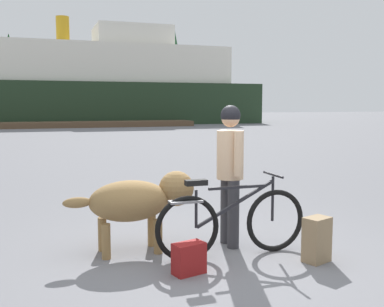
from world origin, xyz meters
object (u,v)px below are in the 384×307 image
ferry_boat (104,87)px  sailboat_moored (118,117)px  dog (139,200)px  person_cyclist (230,162)px  handbag_pannier (189,258)px  bicycle (232,222)px  backpack (317,240)px

ferry_boat → sailboat_moored: (1.45, 1.40, -2.73)m
dog → ferry_boat: size_ratio=0.06×
person_cyclist → ferry_boat: 36.34m
handbag_pannier → bicycle: bearing=30.0°
person_cyclist → handbag_pannier: 1.36m
bicycle → backpack: 0.94m
ferry_boat → sailboat_moored: ferry_boat is taller
person_cyclist → backpack: bearing=-51.8°
dog → sailboat_moored: 37.85m
handbag_pannier → ferry_boat: ferry_boat is taller
person_cyclist → ferry_boat: bearing=84.5°
sailboat_moored → bicycle: bearing=-97.6°
person_cyclist → handbag_pannier: size_ratio=5.30×
backpack → handbag_pannier: size_ratio=1.54×
dog → sailboat_moored: (6.01, 37.37, -0.11)m
backpack → bicycle: bearing=149.9°
dog → bicycle: bearing=-28.3°
bicycle → person_cyclist: size_ratio=1.06×
person_cyclist → dog: bearing=173.2°
person_cyclist → handbag_pannier: bearing=-135.9°
person_cyclist → dog: person_cyclist is taller
handbag_pannier → ferry_boat: bearing=83.4°
ferry_boat → sailboat_moored: bearing=43.9°
backpack → ferry_boat: (2.82, 36.95, 2.98)m
bicycle → person_cyclist: (0.14, 0.38, 0.63)m
bicycle → dog: (-0.94, 0.51, 0.22)m
bicycle → person_cyclist: 0.74m
backpack → ferry_boat: 37.17m
backpack → dog: bearing=150.9°
bicycle → handbag_pannier: size_ratio=5.62×
person_cyclist → sailboat_moored: sailboat_moored is taller
sailboat_moored → ferry_boat: bearing=-136.1°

